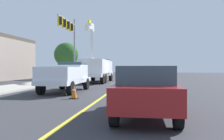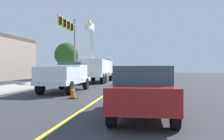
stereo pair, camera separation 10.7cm
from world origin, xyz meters
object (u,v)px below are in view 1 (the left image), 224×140
object	(u,v)px
passing_minivan	(145,72)
trailing_sedan	(145,87)
utility_bucket_truck	(97,68)
service_pickup_truck	(66,75)
traffic_cone_leading	(74,92)
traffic_cone_mid_front	(117,77)
traffic_signal_mast	(70,34)

from	to	relation	value
passing_minivan	trailing_sedan	xyz separation A→B (m)	(-25.63, -5.23, 0.00)
utility_bucket_truck	service_pickup_truck	size ratio (longest dim) A/B	1.44
passing_minivan	traffic_cone_leading	world-z (taller)	passing_minivan
trailing_sedan	traffic_cone_mid_front	size ratio (longest dim) A/B	6.02
passing_minivan	traffic_signal_mast	bearing A→B (deg)	135.09
utility_bucket_truck	service_pickup_truck	distance (m)	10.66
service_pickup_truck	trailing_sedan	bearing A→B (deg)	-131.10
passing_minivan	utility_bucket_truck	bearing A→B (deg)	159.15
trailing_sedan	passing_minivan	bearing A→B (deg)	11.54
trailing_sedan	traffic_cone_mid_front	world-z (taller)	trailing_sedan
trailing_sedan	traffic_cone_leading	world-z (taller)	trailing_sedan
utility_bucket_truck	service_pickup_truck	xyz separation A→B (m)	(-10.43, -2.16, -0.50)
service_pickup_truck	traffic_signal_mast	world-z (taller)	traffic_signal_mast
traffic_cone_mid_front	utility_bucket_truck	bearing A→B (deg)	168.92
passing_minivan	traffic_cone_mid_front	size ratio (longest dim) A/B	6.02
utility_bucket_truck	traffic_cone_leading	bearing A→B (deg)	-161.69
trailing_sedan	traffic_cone_mid_front	distance (m)	22.28
trailing_sedan	utility_bucket_truck	bearing A→B (deg)	28.48
passing_minivan	traffic_cone_mid_front	distance (m)	5.54
traffic_cone_leading	traffic_signal_mast	size ratio (longest dim) A/B	0.09
trailing_sedan	traffic_signal_mast	bearing A→B (deg)	36.82
utility_bucket_truck	traffic_cone_leading	distance (m)	14.09
passing_minivan	traffic_cone_leading	xyz separation A→B (m)	(-22.72, -0.83, -0.61)
service_pickup_truck	traffic_cone_mid_front	world-z (taller)	service_pickup_truck
service_pickup_truck	passing_minivan	xyz separation A→B (m)	(19.83, -1.42, -0.15)
traffic_cone_mid_front	traffic_signal_mast	bearing A→B (deg)	121.02
passing_minivan	traffic_cone_leading	distance (m)	22.74
trailing_sedan	traffic_cone_mid_front	xyz separation A→B (m)	(20.82, 7.91, -0.56)
utility_bucket_truck	traffic_cone_leading	size ratio (longest dim) A/B	11.68
service_pickup_truck	traffic_cone_leading	distance (m)	3.75
service_pickup_truck	traffic_signal_mast	size ratio (longest dim) A/B	0.72
utility_bucket_truck	traffic_cone_mid_front	distance (m)	4.82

